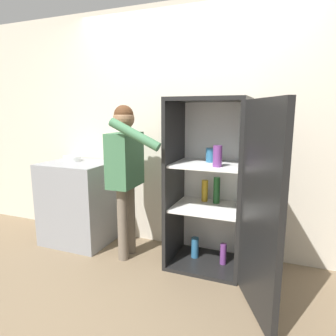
# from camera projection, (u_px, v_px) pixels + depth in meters

# --- Properties ---
(ground_plane) EXTENTS (12.00, 12.00, 0.00)m
(ground_plane) POSITION_uv_depth(u_px,v_px,m) (151.00, 293.00, 2.47)
(ground_plane) COLOR #7A664C
(wall_back) EXTENTS (7.00, 0.06, 2.55)m
(wall_back) POSITION_uv_depth(u_px,v_px,m) (189.00, 131.00, 3.13)
(wall_back) COLOR beige
(wall_back) RESTS_ON ground_plane
(refrigerator) EXTENTS (1.04, 1.21, 1.60)m
(refrigerator) POSITION_uv_depth(u_px,v_px,m) (219.00, 189.00, 2.67)
(refrigerator) COLOR black
(refrigerator) RESTS_ON ground_plane
(person) EXTENTS (0.59, 0.53, 1.54)m
(person) POSITION_uv_depth(u_px,v_px,m) (126.00, 163.00, 2.93)
(person) COLOR #726656
(person) RESTS_ON ground_plane
(counter) EXTENTS (0.73, 0.60, 0.92)m
(counter) POSITION_uv_depth(u_px,v_px,m) (79.00, 202.00, 3.39)
(counter) COLOR gray
(counter) RESTS_ON ground_plane
(bowl) EXTENTS (0.20, 0.20, 0.06)m
(bowl) POSITION_uv_depth(u_px,v_px,m) (72.00, 158.00, 3.41)
(bowl) COLOR white
(bowl) RESTS_ON counter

